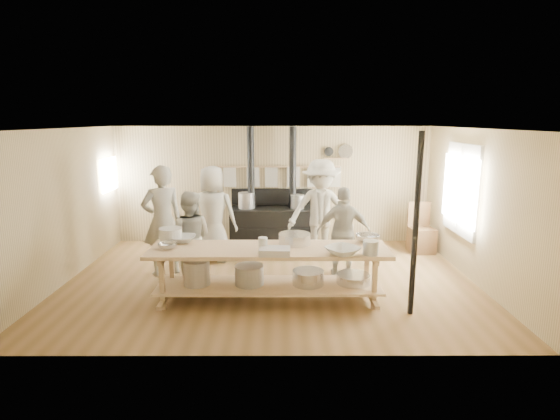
{
  "coord_description": "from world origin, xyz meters",
  "views": [
    {
      "loc": [
        0.16,
        -7.21,
        2.75
      ],
      "look_at": [
        0.17,
        0.2,
        1.2
      ],
      "focal_mm": 28.0,
      "sensor_mm": 36.0,
      "label": 1
    }
  ],
  "objects_px": {
    "cook_center": "(213,214)",
    "roasting_pan": "(275,251)",
    "prep_table": "(268,269)",
    "cook_right": "(344,232)",
    "cook_left": "(190,238)",
    "cook_by_window": "(321,211)",
    "cook_far_left": "(162,221)",
    "chair": "(421,238)",
    "stove": "(272,223)"
  },
  "relations": [
    {
      "from": "cook_center",
      "to": "roasting_pan",
      "type": "height_order",
      "value": "cook_center"
    },
    {
      "from": "prep_table",
      "to": "roasting_pan",
      "type": "height_order",
      "value": "roasting_pan"
    },
    {
      "from": "cook_right",
      "to": "cook_center",
      "type": "bearing_deg",
      "value": -17.36
    },
    {
      "from": "cook_left",
      "to": "cook_right",
      "type": "xyz_separation_m",
      "value": [
        2.64,
        0.32,
        0.01
      ]
    },
    {
      "from": "prep_table",
      "to": "roasting_pan",
      "type": "relative_size",
      "value": 8.19
    },
    {
      "from": "cook_left",
      "to": "cook_by_window",
      "type": "distance_m",
      "value": 2.64
    },
    {
      "from": "cook_far_left",
      "to": "cook_by_window",
      "type": "xyz_separation_m",
      "value": [
        2.88,
        0.81,
        0.01
      ]
    },
    {
      "from": "cook_center",
      "to": "chair",
      "type": "distance_m",
      "value": 4.36
    },
    {
      "from": "stove",
      "to": "chair",
      "type": "xyz_separation_m",
      "value": [
        3.16,
        -0.47,
        -0.22
      ]
    },
    {
      "from": "stove",
      "to": "cook_far_left",
      "type": "bearing_deg",
      "value": -136.45
    },
    {
      "from": "prep_table",
      "to": "chair",
      "type": "relative_size",
      "value": 3.48
    },
    {
      "from": "stove",
      "to": "cook_by_window",
      "type": "height_order",
      "value": "stove"
    },
    {
      "from": "cook_left",
      "to": "cook_by_window",
      "type": "bearing_deg",
      "value": -149.13
    },
    {
      "from": "cook_left",
      "to": "prep_table",
      "type": "bearing_deg",
      "value": 152.59
    },
    {
      "from": "stove",
      "to": "chair",
      "type": "height_order",
      "value": "stove"
    },
    {
      "from": "cook_by_window",
      "to": "cook_left",
      "type": "bearing_deg",
      "value": -153.88
    },
    {
      "from": "roasting_pan",
      "to": "cook_right",
      "type": "bearing_deg",
      "value": 50.04
    },
    {
      "from": "prep_table",
      "to": "cook_center",
      "type": "height_order",
      "value": "cook_center"
    },
    {
      "from": "prep_table",
      "to": "cook_center",
      "type": "relative_size",
      "value": 1.91
    },
    {
      "from": "cook_far_left",
      "to": "chair",
      "type": "height_order",
      "value": "cook_far_left"
    },
    {
      "from": "cook_by_window",
      "to": "roasting_pan",
      "type": "distance_m",
      "value": 2.51
    },
    {
      "from": "cook_center",
      "to": "chair",
      "type": "bearing_deg",
      "value": -163.42
    },
    {
      "from": "stove",
      "to": "roasting_pan",
      "type": "distance_m",
      "value": 3.37
    },
    {
      "from": "prep_table",
      "to": "cook_right",
      "type": "distance_m",
      "value": 1.72
    },
    {
      "from": "prep_table",
      "to": "cook_left",
      "type": "distance_m",
      "value": 1.57
    },
    {
      "from": "cook_right",
      "to": "chair",
      "type": "distance_m",
      "value": 2.41
    },
    {
      "from": "chair",
      "to": "roasting_pan",
      "type": "relative_size",
      "value": 2.35
    },
    {
      "from": "stove",
      "to": "cook_left",
      "type": "height_order",
      "value": "stove"
    },
    {
      "from": "stove",
      "to": "cook_center",
      "type": "distance_m",
      "value": 1.6
    },
    {
      "from": "cook_by_window",
      "to": "chair",
      "type": "height_order",
      "value": "cook_by_window"
    },
    {
      "from": "cook_center",
      "to": "chair",
      "type": "height_order",
      "value": "cook_center"
    },
    {
      "from": "roasting_pan",
      "to": "cook_by_window",
      "type": "bearing_deg",
      "value": 69.55
    },
    {
      "from": "prep_table",
      "to": "cook_left",
      "type": "bearing_deg",
      "value": 149.87
    },
    {
      "from": "cook_by_window",
      "to": "stove",
      "type": "bearing_deg",
      "value": 132.28
    },
    {
      "from": "cook_right",
      "to": "chair",
      "type": "xyz_separation_m",
      "value": [
        1.86,
        1.45,
        -0.5
      ]
    },
    {
      "from": "stove",
      "to": "cook_right",
      "type": "distance_m",
      "value": 2.33
    },
    {
      "from": "cook_far_left",
      "to": "chair",
      "type": "relative_size",
      "value": 1.91
    },
    {
      "from": "cook_far_left",
      "to": "cook_right",
      "type": "xyz_separation_m",
      "value": [
        3.2,
        -0.11,
        -0.18
      ]
    },
    {
      "from": "stove",
      "to": "prep_table",
      "type": "xyz_separation_m",
      "value": [
        -0.0,
        -3.02,
        -0.0
      ]
    },
    {
      "from": "cook_far_left",
      "to": "cook_left",
      "type": "relative_size",
      "value": 1.24
    },
    {
      "from": "cook_far_left",
      "to": "cook_left",
      "type": "bearing_deg",
      "value": 112.73
    },
    {
      "from": "cook_far_left",
      "to": "roasting_pan",
      "type": "relative_size",
      "value": 4.49
    },
    {
      "from": "prep_table",
      "to": "cook_far_left",
      "type": "distance_m",
      "value": 2.3
    },
    {
      "from": "cook_left",
      "to": "chair",
      "type": "relative_size",
      "value": 1.54
    },
    {
      "from": "cook_right",
      "to": "roasting_pan",
      "type": "height_order",
      "value": "cook_right"
    },
    {
      "from": "prep_table",
      "to": "cook_by_window",
      "type": "relative_size",
      "value": 1.8
    },
    {
      "from": "prep_table",
      "to": "cook_left",
      "type": "height_order",
      "value": "cook_left"
    },
    {
      "from": "prep_table",
      "to": "chair",
      "type": "bearing_deg",
      "value": 38.92
    },
    {
      "from": "stove",
      "to": "chair",
      "type": "relative_size",
      "value": 2.52
    },
    {
      "from": "stove",
      "to": "roasting_pan",
      "type": "relative_size",
      "value": 5.91
    }
  ]
}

